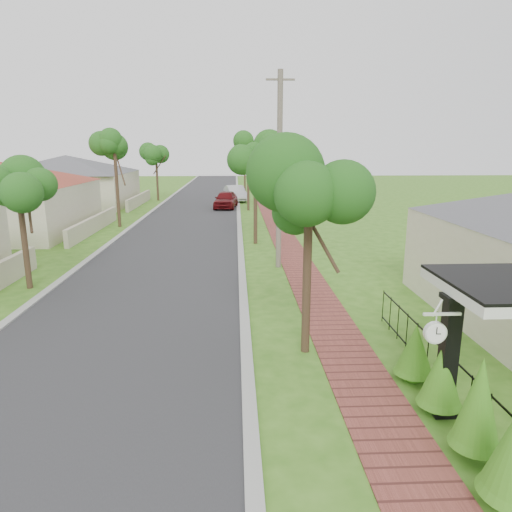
# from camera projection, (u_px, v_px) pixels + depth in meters

# --- Properties ---
(ground) EXTENTS (160.00, 160.00, 0.00)m
(ground) POSITION_uv_depth(u_px,v_px,m) (219.00, 392.00, 10.01)
(ground) COLOR #366A19
(ground) RESTS_ON ground
(road) EXTENTS (7.00, 120.00, 0.02)m
(road) POSITION_uv_depth(u_px,v_px,m) (183.00, 231.00, 29.32)
(road) COLOR #28282B
(road) RESTS_ON ground
(kerb_right) EXTENTS (0.30, 120.00, 0.10)m
(kerb_right) POSITION_uv_depth(u_px,v_px,m) (240.00, 231.00, 29.48)
(kerb_right) COLOR #9E9E99
(kerb_right) RESTS_ON ground
(kerb_left) EXTENTS (0.30, 120.00, 0.10)m
(kerb_left) POSITION_uv_depth(u_px,v_px,m) (126.00, 232.00, 29.16)
(kerb_left) COLOR #9E9E99
(kerb_left) RESTS_ON ground
(sidewalk) EXTENTS (1.50, 120.00, 0.03)m
(sidewalk) POSITION_uv_depth(u_px,v_px,m) (280.00, 231.00, 29.59)
(sidewalk) COLOR brown
(sidewalk) RESTS_ON ground
(porch_post) EXTENTS (0.48, 0.48, 2.52)m
(porch_post) POSITION_uv_depth(u_px,v_px,m) (448.00, 362.00, 8.97)
(porch_post) COLOR black
(porch_post) RESTS_ON ground
(picket_fence) EXTENTS (0.03, 8.02, 1.00)m
(picket_fence) POSITION_uv_depth(u_px,v_px,m) (440.00, 365.00, 10.10)
(picket_fence) COLOR black
(picket_fence) RESTS_ON ground
(street_trees) EXTENTS (10.70, 37.65, 5.89)m
(street_trees) POSITION_uv_depth(u_px,v_px,m) (192.00, 157.00, 34.93)
(street_trees) COLOR #382619
(street_trees) RESTS_ON ground
(hedge_row) EXTENTS (0.90, 4.69, 1.94)m
(hedge_row) POSITION_uv_depth(u_px,v_px,m) (463.00, 400.00, 8.17)
(hedge_row) COLOR #2A6F16
(hedge_row) RESTS_ON ground
(far_house_grey) EXTENTS (15.56, 15.56, 4.60)m
(far_house_grey) POSITION_uv_depth(u_px,v_px,m) (68.00, 180.00, 41.86)
(far_house_grey) COLOR beige
(far_house_grey) RESTS_ON ground
(parked_car_red) EXTENTS (2.33, 4.67, 1.53)m
(parked_car_red) POSITION_uv_depth(u_px,v_px,m) (226.00, 200.00, 40.43)
(parked_car_red) COLOR #5C0D11
(parked_car_red) RESTS_ON ground
(parked_car_white) EXTENTS (2.54, 4.89, 1.53)m
(parked_car_white) POSITION_uv_depth(u_px,v_px,m) (235.00, 194.00, 45.78)
(parked_car_white) COLOR silver
(parked_car_white) RESTS_ON ground
(near_tree) EXTENTS (1.91, 1.91, 4.91)m
(near_tree) POSITION_uv_depth(u_px,v_px,m) (309.00, 204.00, 11.14)
(near_tree) COLOR #382619
(near_tree) RESTS_ON ground
(utility_pole) EXTENTS (1.20, 0.24, 8.37)m
(utility_pole) POSITION_uv_depth(u_px,v_px,m) (279.00, 171.00, 19.58)
(utility_pole) COLOR #6F6357
(utility_pole) RESTS_ON ground
(station_clock) EXTENTS (0.70, 0.13, 0.60)m
(station_clock) POSITION_uv_depth(u_px,v_px,m) (436.00, 331.00, 8.37)
(station_clock) COLOR white
(station_clock) RESTS_ON ground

